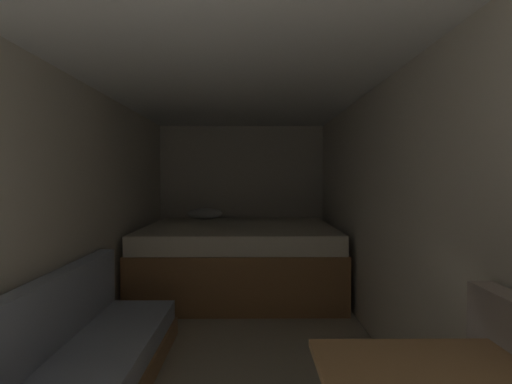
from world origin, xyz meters
name	(u,v)px	position (x,y,z in m)	size (l,w,h in m)	color
ground_plane	(230,365)	(0.00, 2.00, 0.00)	(7.58, 7.58, 0.00)	#A39984
wall_back	(242,199)	(0.00, 4.82, 1.04)	(2.42, 0.05, 2.09)	beige
wall_left	(62,221)	(-1.18, 2.00, 1.04)	(0.05, 5.58, 2.09)	beige
wall_right	(397,220)	(1.18, 2.00, 1.04)	(0.05, 5.58, 2.09)	beige
ceiling_slab	(230,68)	(0.00, 2.00, 2.11)	(2.42, 5.58, 0.05)	white
bed	(239,258)	(0.00, 3.84, 0.39)	(2.20, 1.82, 0.93)	olive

